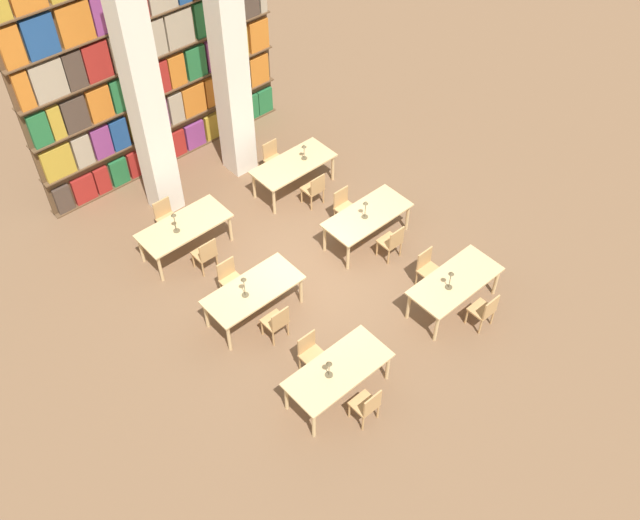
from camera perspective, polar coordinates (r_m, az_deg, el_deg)
name	(u,v)px	position (r m, az deg, el deg)	size (l,w,h in m)	color
ground_plane	(312,276)	(14.74, -0.61, -1.29)	(40.00, 40.00, 0.00)	brown
bookshelf_bank	(154,58)	(16.43, -13.17, 15.44)	(6.27, 0.35, 5.50)	brown
pillar_left	(143,92)	(14.84, -13.97, 12.89)	(0.60, 0.60, 6.00)	silver
pillar_center	(229,55)	(15.72, -7.31, 15.97)	(0.60, 0.60, 6.00)	silver
reading_table_0	(338,372)	(12.47, 1.47, -8.92)	(1.92, 0.88, 0.75)	tan
chair_0	(367,405)	(12.37, 3.78, -11.50)	(0.42, 0.40, 0.87)	tan
chair_1	(311,353)	(12.94, -0.73, -7.43)	(0.42, 0.40, 0.87)	tan
desk_lamp_0	(329,366)	(12.11, 0.73, -8.50)	(0.14, 0.14, 0.39)	brown
reading_table_1	(455,283)	(13.97, 10.76, -1.83)	(1.92, 0.88, 0.75)	tan
chair_2	(484,310)	(13.90, 13.01, -3.93)	(0.42, 0.40, 0.87)	tan
chair_3	(428,268)	(14.42, 8.62, -0.64)	(0.42, 0.40, 0.87)	tan
desk_lamp_1	(451,277)	(13.54, 10.41, -1.34)	(0.14, 0.14, 0.45)	brown
reading_table_2	(253,292)	(13.63, -5.36, -2.56)	(1.92, 0.88, 0.75)	tan
chair_4	(277,322)	(13.40, -3.49, -4.94)	(0.42, 0.40, 0.87)	tan
chair_5	(230,278)	(14.18, -7.19, -1.46)	(0.42, 0.40, 0.87)	tan
desk_lamp_2	(244,283)	(13.23, -6.10, -1.86)	(0.14, 0.14, 0.50)	brown
reading_table_3	(367,217)	(15.04, 3.81, 3.45)	(1.92, 0.88, 0.75)	tan
chair_6	(392,242)	(14.84, 5.77, 1.48)	(0.42, 0.40, 0.87)	tan
chair_7	(344,206)	(15.56, 1.96, 4.33)	(0.42, 0.40, 0.87)	tan
desk_lamp_3	(365,207)	(14.72, 3.65, 4.29)	(0.14, 0.14, 0.44)	brown
reading_table_4	(184,228)	(15.03, -10.80, 2.53)	(1.92, 0.88, 0.75)	tan
chair_8	(206,254)	(14.71, -9.13, 0.51)	(0.42, 0.40, 0.87)	tan
chair_9	(166,217)	(15.65, -12.19, 3.37)	(0.42, 0.40, 0.87)	tan
desk_lamp_4	(174,219)	(14.65, -11.58, 3.23)	(0.14, 0.14, 0.50)	brown
reading_table_5	(294,166)	(16.29, -2.13, 7.53)	(1.92, 0.88, 0.75)	tan
chair_10	(314,189)	(15.98, -0.46, 5.73)	(0.42, 0.40, 0.87)	tan
chair_11	(273,158)	(16.85, -3.74, 8.15)	(0.42, 0.40, 0.87)	tan
desk_lamp_5	(304,149)	(16.19, -1.29, 8.84)	(0.14, 0.14, 0.39)	brown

